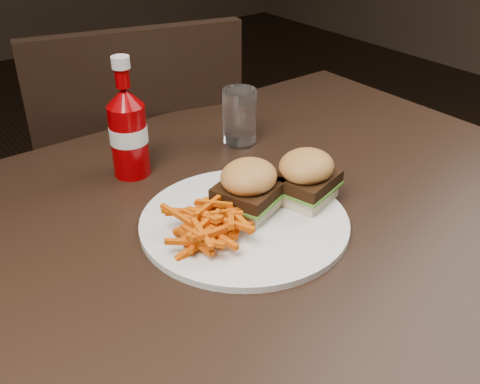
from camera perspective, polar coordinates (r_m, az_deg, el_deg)
dining_table at (r=0.82m, az=-1.65°, el=-4.37°), size 1.20×0.80×0.04m
chair_far at (r=1.51m, az=-10.90°, el=-0.59°), size 0.56×0.56×0.04m
plate at (r=0.80m, az=0.44°, el=-3.05°), size 0.30×0.30×0.01m
sandwich_half_a at (r=0.81m, az=0.86°, el=-1.21°), size 0.10×0.09×0.02m
sandwich_half_b at (r=0.85m, az=6.59°, el=-0.08°), size 0.09×0.09×0.02m
fries_pile at (r=0.75m, az=-3.64°, el=-3.23°), size 0.11×0.11×0.04m
ketchup_bottle at (r=0.93m, az=-11.19°, el=5.14°), size 0.07×0.07×0.12m
tumbler at (r=1.02m, az=-0.06°, el=7.78°), size 0.07×0.07×0.10m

